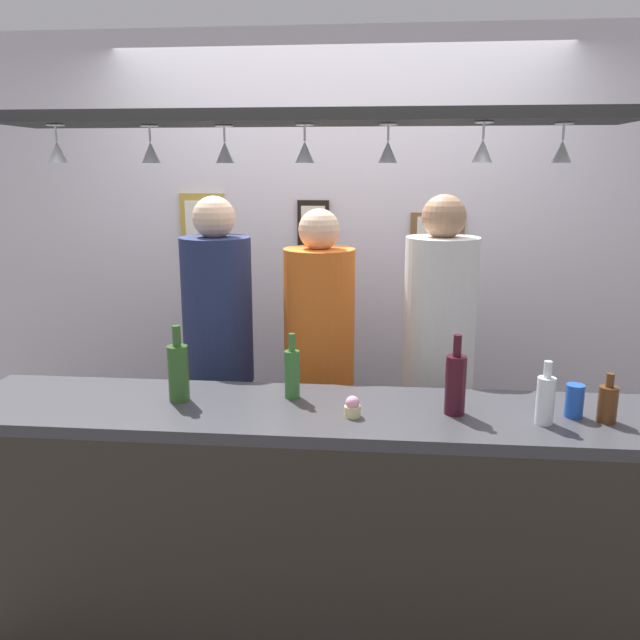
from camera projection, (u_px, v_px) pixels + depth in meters
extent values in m
plane|color=#4C4742|center=(318.00, 576.00, 3.01)|extent=(8.00, 8.00, 0.00)
cube|color=silver|center=(336.00, 265.00, 3.78)|extent=(4.40, 0.06, 2.60)
cube|color=#38383D|center=(309.00, 413.00, 2.45)|extent=(2.70, 0.55, 0.04)
cube|color=#2D2823|center=(301.00, 566.00, 2.32)|extent=(2.65, 0.04, 0.92)
cube|color=black|center=(309.00, 118.00, 2.26)|extent=(2.20, 0.36, 0.04)
cylinder|color=silver|center=(55.00, 125.00, 2.28)|extent=(0.06, 0.06, 0.00)
cylinder|color=silver|center=(56.00, 133.00, 2.29)|extent=(0.01, 0.01, 0.06)
cone|color=silver|center=(58.00, 152.00, 2.30)|extent=(0.07, 0.07, 0.08)
cylinder|color=silver|center=(149.00, 126.00, 2.32)|extent=(0.06, 0.06, 0.00)
cylinder|color=silver|center=(150.00, 134.00, 2.33)|extent=(0.01, 0.01, 0.06)
cone|color=silver|center=(151.00, 153.00, 2.34)|extent=(0.07, 0.07, 0.08)
cylinder|color=silver|center=(224.00, 126.00, 2.33)|extent=(0.06, 0.06, 0.00)
cylinder|color=silver|center=(224.00, 134.00, 2.34)|extent=(0.01, 0.01, 0.06)
cone|color=silver|center=(225.00, 153.00, 2.35)|extent=(0.07, 0.07, 0.08)
cylinder|color=silver|center=(305.00, 125.00, 2.26)|extent=(0.06, 0.06, 0.00)
cylinder|color=silver|center=(305.00, 133.00, 2.26)|extent=(0.01, 0.01, 0.06)
cone|color=silver|center=(305.00, 152.00, 2.28)|extent=(0.07, 0.07, 0.08)
cylinder|color=silver|center=(388.00, 124.00, 2.24)|extent=(0.06, 0.06, 0.00)
cylinder|color=silver|center=(388.00, 133.00, 2.25)|extent=(0.01, 0.01, 0.06)
cone|color=silver|center=(388.00, 152.00, 2.27)|extent=(0.07, 0.07, 0.08)
cylinder|color=silver|center=(484.00, 122.00, 2.14)|extent=(0.06, 0.06, 0.00)
cylinder|color=silver|center=(484.00, 131.00, 2.15)|extent=(0.01, 0.01, 0.06)
cone|color=silver|center=(482.00, 151.00, 2.16)|extent=(0.07, 0.07, 0.08)
cylinder|color=silver|center=(564.00, 124.00, 2.20)|extent=(0.06, 0.06, 0.00)
cylinder|color=silver|center=(564.00, 132.00, 2.21)|extent=(0.01, 0.01, 0.06)
cone|color=silver|center=(562.00, 152.00, 2.22)|extent=(0.07, 0.07, 0.08)
cube|color=#2D334C|center=(223.00, 456.00, 3.32)|extent=(0.17, 0.18, 0.82)
cylinder|color=navy|center=(217.00, 310.00, 3.15)|extent=(0.34, 0.34, 0.71)
sphere|color=beige|center=(214.00, 218.00, 3.04)|extent=(0.20, 0.20, 0.20)
cube|color=#2D334C|center=(319.00, 462.00, 3.28)|extent=(0.17, 0.18, 0.79)
cylinder|color=orange|center=(319.00, 320.00, 3.11)|extent=(0.34, 0.34, 0.69)
sphere|color=beige|center=(319.00, 230.00, 3.01)|extent=(0.20, 0.20, 0.20)
cube|color=#2D334C|center=(433.00, 464.00, 3.22)|extent=(0.17, 0.18, 0.82)
cylinder|color=white|center=(440.00, 313.00, 3.04)|extent=(0.34, 0.34, 0.72)
sphere|color=#9E7556|center=(444.00, 217.00, 2.94)|extent=(0.20, 0.20, 0.20)
cylinder|color=silver|center=(545.00, 401.00, 2.28)|extent=(0.06, 0.06, 0.17)
cylinder|color=silver|center=(548.00, 370.00, 2.25)|extent=(0.03, 0.03, 0.06)
cylinder|color=#512D14|center=(608.00, 404.00, 2.30)|extent=(0.07, 0.07, 0.13)
cylinder|color=#512D14|center=(610.00, 380.00, 2.28)|extent=(0.03, 0.03, 0.05)
cylinder|color=#336B2D|center=(292.00, 374.00, 2.54)|extent=(0.06, 0.06, 0.19)
cylinder|color=#336B2D|center=(292.00, 342.00, 2.51)|extent=(0.03, 0.03, 0.07)
cylinder|color=#2D5623|center=(178.00, 373.00, 2.50)|extent=(0.08, 0.08, 0.22)
cylinder|color=#2D5623|center=(176.00, 336.00, 2.47)|extent=(0.03, 0.03, 0.08)
cylinder|color=#380F19|center=(455.00, 385.00, 2.36)|extent=(0.08, 0.08, 0.22)
cylinder|color=#380F19|center=(457.00, 346.00, 2.33)|extent=(0.03, 0.03, 0.08)
cylinder|color=#1E4CB2|center=(574.00, 401.00, 2.35)|extent=(0.07, 0.07, 0.12)
cylinder|color=beige|center=(352.00, 411.00, 2.36)|extent=(0.06, 0.06, 0.04)
sphere|color=pink|center=(352.00, 403.00, 2.35)|extent=(0.05, 0.05, 0.05)
cube|color=#B29338|center=(203.00, 223.00, 3.75)|extent=(0.26, 0.02, 0.34)
cube|color=white|center=(202.00, 223.00, 3.74)|extent=(0.20, 0.01, 0.26)
cube|color=black|center=(313.00, 223.00, 3.69)|extent=(0.18, 0.02, 0.26)
cube|color=white|center=(313.00, 223.00, 3.68)|extent=(0.14, 0.01, 0.20)
cube|color=brown|center=(437.00, 229.00, 3.63)|extent=(0.30, 0.02, 0.18)
cube|color=white|center=(438.00, 229.00, 3.62)|extent=(0.23, 0.01, 0.14)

